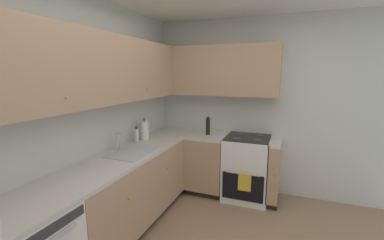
% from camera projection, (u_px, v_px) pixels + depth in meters
% --- Properties ---
extents(wall_back, '(4.03, 0.05, 2.57)m').
position_uv_depth(wall_back, '(69.00, 125.00, 2.46)').
color(wall_back, silver).
rests_on(wall_back, ground_plane).
extents(wall_right, '(0.05, 3.34, 2.57)m').
position_uv_depth(wall_right, '(263.00, 108.00, 3.71)').
color(wall_right, silver).
rests_on(wall_right, ground_plane).
extents(lower_cabinets_back, '(1.85, 0.62, 0.85)m').
position_uv_depth(lower_cabinets_back, '(128.00, 192.00, 2.91)').
color(lower_cabinets_back, tan).
rests_on(lower_cabinets_back, ground_plane).
extents(countertop_back, '(3.06, 0.60, 0.03)m').
position_uv_depth(countertop_back, '(126.00, 156.00, 2.82)').
color(countertop_back, beige).
rests_on(countertop_back, lower_cabinets_back).
extents(lower_cabinets_right, '(0.62, 1.31, 0.85)m').
position_uv_depth(lower_cabinets_right, '(221.00, 165.00, 3.76)').
color(lower_cabinets_right, tan).
rests_on(lower_cabinets_right, ground_plane).
extents(countertop_right, '(0.60, 1.31, 0.03)m').
position_uv_depth(countertop_right, '(222.00, 137.00, 3.68)').
color(countertop_right, beige).
rests_on(countertop_right, lower_cabinets_right).
extents(oven_range, '(0.68, 0.62, 1.04)m').
position_uv_depth(oven_range, '(247.00, 167.00, 3.63)').
color(oven_range, white).
rests_on(oven_range, ground_plane).
extents(upper_cabinets_back, '(2.74, 0.34, 0.71)m').
position_uv_depth(upper_cabinets_back, '(100.00, 70.00, 2.55)').
color(upper_cabinets_back, tan).
extents(upper_cabinets_right, '(0.32, 1.84, 0.71)m').
position_uv_depth(upper_cabinets_right, '(215.00, 71.00, 3.69)').
color(upper_cabinets_right, tan).
extents(sink, '(0.60, 0.40, 0.10)m').
position_uv_depth(sink, '(134.00, 155.00, 2.92)').
color(sink, '#B7B7BC').
rests_on(sink, countertop_back).
extents(faucet, '(0.07, 0.16, 0.21)m').
position_uv_depth(faucet, '(119.00, 140.00, 2.97)').
color(faucet, silver).
rests_on(faucet, countertop_back).
extents(soap_bottle, '(0.06, 0.06, 0.21)m').
position_uv_depth(soap_bottle, '(137.00, 135.00, 3.32)').
color(soap_bottle, silver).
rests_on(soap_bottle, countertop_back).
extents(paper_towel_roll, '(0.11, 0.11, 0.31)m').
position_uv_depth(paper_towel_roll, '(144.00, 130.00, 3.46)').
color(paper_towel_roll, white).
rests_on(paper_towel_roll, countertop_back).
extents(oil_bottle, '(0.06, 0.06, 0.27)m').
position_uv_depth(oil_bottle, '(208.00, 126.00, 3.72)').
color(oil_bottle, black).
rests_on(oil_bottle, countertop_right).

